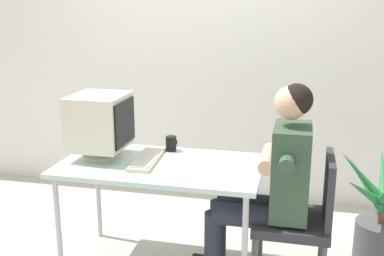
{
  "coord_description": "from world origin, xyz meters",
  "views": [
    {
      "loc": [
        0.87,
        -2.78,
        1.75
      ],
      "look_at": [
        0.21,
        0.0,
        0.99
      ],
      "focal_mm": 44.24,
      "sensor_mm": 36.0,
      "label": 1
    }
  ],
  "objects_px": {
    "potted_plant": "(381,217)",
    "person_seated": "(271,179)",
    "desk": "(161,172)",
    "desk_mug": "(171,143)",
    "crt_monitor": "(100,122)",
    "keyboard": "(147,159)",
    "office_chair": "(303,214)"
  },
  "relations": [
    {
      "from": "crt_monitor",
      "to": "keyboard",
      "type": "height_order",
      "value": "crt_monitor"
    },
    {
      "from": "potted_plant",
      "to": "person_seated",
      "type": "bearing_deg",
      "value": -148.68
    },
    {
      "from": "crt_monitor",
      "to": "potted_plant",
      "type": "relative_size",
      "value": 0.53
    },
    {
      "from": "office_chair",
      "to": "desk_mug",
      "type": "xyz_separation_m",
      "value": [
        -0.92,
        0.31,
        0.3
      ]
    },
    {
      "from": "keyboard",
      "to": "potted_plant",
      "type": "height_order",
      "value": "potted_plant"
    },
    {
      "from": "crt_monitor",
      "to": "office_chair",
      "type": "distance_m",
      "value": 1.43
    },
    {
      "from": "desk",
      "to": "desk_mug",
      "type": "relative_size",
      "value": 12.55
    },
    {
      "from": "keyboard",
      "to": "office_chair",
      "type": "bearing_deg",
      "value": -2.92
    },
    {
      "from": "crt_monitor",
      "to": "potted_plant",
      "type": "xyz_separation_m",
      "value": [
        1.87,
        0.38,
        -0.66
      ]
    },
    {
      "from": "desk",
      "to": "office_chair",
      "type": "xyz_separation_m",
      "value": [
        0.92,
        -0.03,
        -0.19
      ]
    },
    {
      "from": "potted_plant",
      "to": "office_chair",
      "type": "bearing_deg",
      "value": -139.93
    },
    {
      "from": "office_chair",
      "to": "potted_plant",
      "type": "bearing_deg",
      "value": 40.07
    },
    {
      "from": "office_chair",
      "to": "potted_plant",
      "type": "height_order",
      "value": "office_chair"
    },
    {
      "from": "keyboard",
      "to": "desk_mug",
      "type": "relative_size",
      "value": 4.61
    },
    {
      "from": "keyboard",
      "to": "office_chair",
      "type": "relative_size",
      "value": 0.55
    },
    {
      "from": "potted_plant",
      "to": "desk_mug",
      "type": "relative_size",
      "value": 7.66
    },
    {
      "from": "desk",
      "to": "keyboard",
      "type": "height_order",
      "value": "keyboard"
    },
    {
      "from": "desk",
      "to": "potted_plant",
      "type": "xyz_separation_m",
      "value": [
        1.45,
        0.42,
        -0.36
      ]
    },
    {
      "from": "person_seated",
      "to": "potted_plant",
      "type": "xyz_separation_m",
      "value": [
        0.73,
        0.45,
        -0.38
      ]
    },
    {
      "from": "crt_monitor",
      "to": "office_chair",
      "type": "bearing_deg",
      "value": -2.72
    },
    {
      "from": "desk",
      "to": "crt_monitor",
      "type": "relative_size",
      "value": 3.07
    },
    {
      "from": "keyboard",
      "to": "office_chair",
      "type": "xyz_separation_m",
      "value": [
        1.02,
        -0.05,
        -0.26
      ]
    },
    {
      "from": "desk",
      "to": "potted_plant",
      "type": "bearing_deg",
      "value": 16.18
    },
    {
      "from": "desk",
      "to": "desk_mug",
      "type": "height_order",
      "value": "desk_mug"
    },
    {
      "from": "potted_plant",
      "to": "desk_mug",
      "type": "bearing_deg",
      "value": -174.5
    },
    {
      "from": "desk",
      "to": "crt_monitor",
      "type": "distance_m",
      "value": 0.52
    },
    {
      "from": "desk",
      "to": "office_chair",
      "type": "height_order",
      "value": "office_chair"
    },
    {
      "from": "keyboard",
      "to": "office_chair",
      "type": "height_order",
      "value": "office_chair"
    },
    {
      "from": "crt_monitor",
      "to": "potted_plant",
      "type": "height_order",
      "value": "crt_monitor"
    },
    {
      "from": "desk",
      "to": "office_chair",
      "type": "bearing_deg",
      "value": -1.62
    },
    {
      "from": "desk",
      "to": "desk_mug",
      "type": "distance_m",
      "value": 0.3
    },
    {
      "from": "potted_plant",
      "to": "crt_monitor",
      "type": "bearing_deg",
      "value": -168.48
    }
  ]
}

